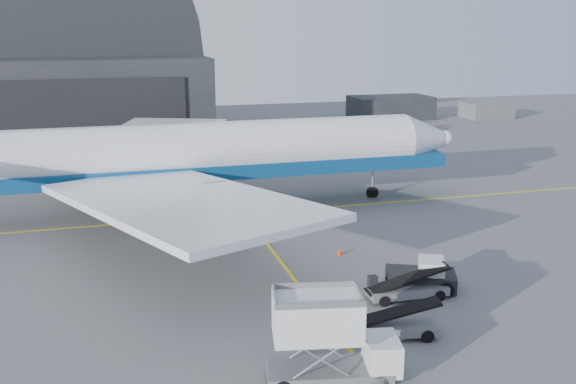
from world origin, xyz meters
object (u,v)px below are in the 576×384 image
object	(u,v)px
airliner	(186,155)
belt_loader_b	(406,289)
pushback_tug	(422,277)
belt_loader_a	(389,326)
catering_truck	(328,339)

from	to	relation	value
airliner	belt_loader_b	size ratio (longest dim) A/B	9.95
pushback_tug	belt_loader_a	size ratio (longest dim) A/B	0.91
catering_truck	belt_loader_b	distance (m)	10.89
airliner	belt_loader_a	xyz separation A→B (m)	(7.14, -26.93, -4.50)
belt_loader_b	airliner	bearing A→B (deg)	117.11
catering_truck	pushback_tug	xyz separation A→B (m)	(9.36, 8.69, -1.37)
airliner	pushback_tug	world-z (taller)	airliner
catering_truck	belt_loader_b	size ratio (longest dim) A/B	1.22
catering_truck	pushback_tug	world-z (taller)	catering_truck
pushback_tug	belt_loader_a	world-z (taller)	belt_loader_a
airliner	catering_truck	world-z (taller)	airliner
belt_loader_a	airliner	bearing A→B (deg)	115.54
catering_truck	pushback_tug	size ratio (longest dim) A/B	1.30
airliner	belt_loader_b	distance (m)	25.27
airliner	belt_loader_b	bearing A→B (deg)	-65.68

